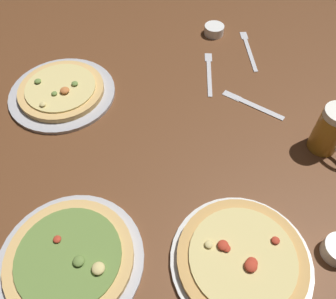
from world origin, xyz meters
name	(u,v)px	position (x,y,z in m)	size (l,w,h in m)	color
ground_plane	(168,157)	(0.00, 0.00, -0.01)	(2.40, 2.40, 0.03)	brown
pizza_plate_near	(242,260)	(0.08, -0.34, 0.02)	(0.33, 0.33, 0.05)	silver
pizza_plate_far	(62,91)	(-0.26, 0.32, 0.02)	(0.34, 0.34, 0.05)	#B2B2B7
pizza_plate_side	(70,259)	(-0.30, -0.24, 0.02)	(0.34, 0.34, 0.05)	#B2B2B7
beer_mug_dark	(331,131)	(0.43, -0.10, 0.07)	(0.08, 0.13, 0.15)	#B27A23
ramekin_butter	(214,30)	(0.32, 0.50, 0.02)	(0.07, 0.07, 0.03)	white
fork_left	(209,72)	(0.23, 0.29, 0.00)	(0.09, 0.22, 0.01)	silver
knife_right	(252,105)	(0.31, 0.11, 0.00)	(0.15, 0.17, 0.01)	silver
fork_spare	(249,49)	(0.41, 0.37, 0.00)	(0.07, 0.23, 0.01)	silver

